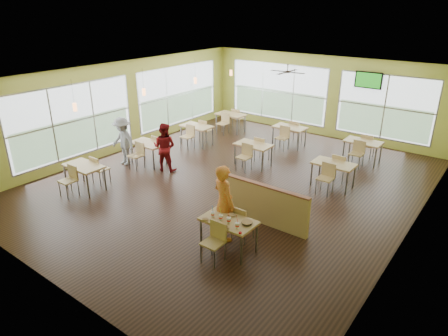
{
  "coord_description": "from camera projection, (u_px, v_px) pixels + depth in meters",
  "views": [
    {
      "loc": [
        6.43,
        -9.04,
        5.07
      ],
      "look_at": [
        0.69,
        -1.42,
        1.11
      ],
      "focal_mm": 32.0,
      "sensor_mm": 36.0,
      "label": 1
    }
  ],
  "objects": [
    {
      "name": "room",
      "position": [
        235.0,
        132.0,
        11.58
      ],
      "size": [
        12.0,
        12.04,
        3.2
      ],
      "color": "black",
      "rests_on": "ground"
    },
    {
      "name": "window_bays",
      "position": [
        225.0,
        104.0,
        15.37
      ],
      "size": [
        9.24,
        10.24,
        2.38
      ],
      "color": "white",
      "rests_on": "room"
    },
    {
      "name": "cup_yellow",
      "position": [
        221.0,
        217.0,
        8.55
      ],
      "size": [
        0.09,
        0.09,
        0.33
      ],
      "color": "white",
      "rests_on": "main_table"
    },
    {
      "name": "patron_grey",
      "position": [
        123.0,
        141.0,
        13.25
      ],
      "size": [
        1.09,
        0.68,
        1.63
      ],
      "primitive_type": "imported",
      "rotation": [
        0.0,
        0.0,
        -0.08
      ],
      "color": "slate",
      "rests_on": "floor"
    },
    {
      "name": "cup_red_far",
      "position": [
        237.0,
        225.0,
        8.23
      ],
      "size": [
        0.09,
        0.09,
        0.34
      ],
      "color": "white",
      "rests_on": "main_table"
    },
    {
      "name": "half_wall_divider",
      "position": [
        264.0,
        204.0,
        9.74
      ],
      "size": [
        2.4,
        0.14,
        1.04
      ],
      "color": "tan",
      "rests_on": "floor"
    },
    {
      "name": "main_table",
      "position": [
        229.0,
        225.0,
        8.62
      ],
      "size": [
        1.22,
        1.52,
        0.87
      ],
      "color": "tan",
      "rests_on": "floor"
    },
    {
      "name": "wrapper_right",
      "position": [
        227.0,
        228.0,
        8.26
      ],
      "size": [
        0.15,
        0.14,
        0.03
      ],
      "primitive_type": "ellipsoid",
      "rotation": [
        0.0,
        0.0,
        -0.21
      ],
      "color": "#A68250",
      "rests_on": "main_table"
    },
    {
      "name": "dining_tables",
      "position": [
        238.0,
        141.0,
        13.8
      ],
      "size": [
        6.92,
        8.72,
        0.87
      ],
      "color": "tan",
      "rests_on": "floor"
    },
    {
      "name": "cup_blue",
      "position": [
        213.0,
        214.0,
        8.69
      ],
      "size": [
        0.08,
        0.08,
        0.3
      ],
      "color": "white",
      "rests_on": "main_table"
    },
    {
      "name": "wrapper_mid",
      "position": [
        232.0,
        215.0,
        8.74
      ],
      "size": [
        0.2,
        0.18,
        0.05
      ],
      "primitive_type": "ellipsoid",
      "rotation": [
        0.0,
        0.0,
        0.01
      ],
      "color": "#A68250",
      "rests_on": "main_table"
    },
    {
      "name": "pendant_lights",
      "position": [
        170.0,
        86.0,
        13.53
      ],
      "size": [
        0.11,
        7.31,
        0.86
      ],
      "color": "#2D2119",
      "rests_on": "ceiling"
    },
    {
      "name": "tv_backwall",
      "position": [
        368.0,
        80.0,
        14.6
      ],
      "size": [
        1.0,
        0.07,
        0.6
      ],
      "color": "black",
      "rests_on": "wall_back"
    },
    {
      "name": "wrapper_left",
      "position": [
        205.0,
        219.0,
        8.57
      ],
      "size": [
        0.18,
        0.17,
        0.04
      ],
      "primitive_type": "ellipsoid",
      "rotation": [
        0.0,
        0.0,
        0.29
      ],
      "color": "#A68250",
      "rests_on": "main_table"
    },
    {
      "name": "cup_red_near",
      "position": [
        229.0,
        220.0,
        8.43
      ],
      "size": [
        0.1,
        0.1,
        0.36
      ],
      "color": "white",
      "rests_on": "main_table"
    },
    {
      "name": "ceiling_fan",
      "position": [
        287.0,
        72.0,
        13.27
      ],
      "size": [
        1.25,
        1.25,
        0.29
      ],
      "color": "#2D2119",
      "rests_on": "ceiling"
    },
    {
      "name": "man_plaid",
      "position": [
        224.0,
        203.0,
        8.97
      ],
      "size": [
        0.77,
        0.64,
        1.81
      ],
      "primitive_type": "imported",
      "rotation": [
        0.0,
        0.0,
        2.79
      ],
      "color": "#E45019",
      "rests_on": "floor"
    },
    {
      "name": "patron_maroon",
      "position": [
        164.0,
        147.0,
        12.78
      ],
      "size": [
        0.92,
        0.82,
        1.59
      ],
      "primitive_type": "imported",
      "rotation": [
        0.0,
        0.0,
        3.47
      ],
      "color": "maroon",
      "rests_on": "floor"
    },
    {
      "name": "food_basket",
      "position": [
        247.0,
        223.0,
        8.41
      ],
      "size": [
        0.25,
        0.25,
        0.06
      ],
      "color": "black",
      "rests_on": "main_table"
    },
    {
      "name": "ketchup_cup",
      "position": [
        240.0,
        233.0,
        8.07
      ],
      "size": [
        0.07,
        0.07,
        0.03
      ],
      "primitive_type": "cylinder",
      "color": "#AC0302",
      "rests_on": "main_table"
    }
  ]
}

